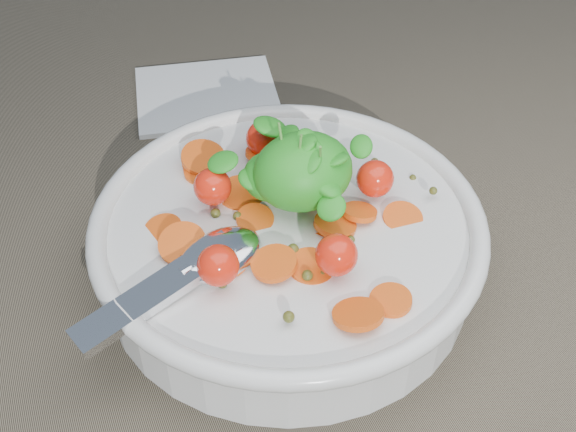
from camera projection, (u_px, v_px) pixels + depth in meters
name	position (u px, v px, depth m)	size (l,w,h in m)	color
ground	(318.00, 278.00, 0.54)	(6.00, 6.00, 0.00)	#6D624E
bowl	(288.00, 239.00, 0.52)	(0.30, 0.28, 0.12)	silver
napkin	(207.00, 95.00, 0.72)	(0.14, 0.12, 0.01)	white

